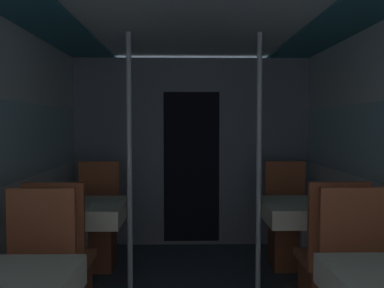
{
  "coord_description": "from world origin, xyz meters",
  "views": [
    {
      "loc": [
        -0.08,
        -0.87,
        1.41
      ],
      "look_at": [
        -0.02,
        2.42,
        1.25
      ],
      "focal_mm": 40.0,
      "sensor_mm": 36.0,
      "label": 1
    }
  ],
  "objects_px": {
    "dining_table_left_1": "(81,216)",
    "support_pole_left_1": "(129,163)",
    "dining_table_right_1": "(306,215)",
    "chair_left_far_1": "(97,236)",
    "chair_right_near_1": "(330,279)",
    "chair_left_near_1": "(61,281)",
    "chair_right_far_1": "(288,235)",
    "support_pole_right_1": "(259,163)"
  },
  "relations": [
    {
      "from": "dining_table_right_1",
      "to": "chair_right_far_1",
      "type": "distance_m",
      "value": 0.68
    },
    {
      "from": "dining_table_right_1",
      "to": "support_pole_right_1",
      "type": "bearing_deg",
      "value": 180.0
    },
    {
      "from": "dining_table_left_1",
      "to": "chair_right_far_1",
      "type": "distance_m",
      "value": 2.0
    },
    {
      "from": "chair_left_far_1",
      "to": "chair_right_near_1",
      "type": "xyz_separation_m",
      "value": [
        1.88,
        -1.2,
        0.0
      ]
    },
    {
      "from": "chair_right_near_1",
      "to": "support_pole_right_1",
      "type": "height_order",
      "value": "support_pole_right_1"
    },
    {
      "from": "support_pole_left_1",
      "to": "chair_right_far_1",
      "type": "bearing_deg",
      "value": 22.06
    },
    {
      "from": "chair_left_far_1",
      "to": "chair_left_near_1",
      "type": "bearing_deg",
      "value": 90.0
    },
    {
      "from": "chair_left_far_1",
      "to": "support_pole_right_1",
      "type": "distance_m",
      "value": 1.77
    },
    {
      "from": "dining_table_left_1",
      "to": "chair_right_near_1",
      "type": "height_order",
      "value": "chair_right_near_1"
    },
    {
      "from": "chair_right_near_1",
      "to": "support_pole_right_1",
      "type": "bearing_deg",
      "value": 123.82
    },
    {
      "from": "support_pole_right_1",
      "to": "chair_right_near_1",
      "type": "bearing_deg",
      "value": -56.18
    },
    {
      "from": "dining_table_left_1",
      "to": "chair_right_far_1",
      "type": "bearing_deg",
      "value": 17.68
    },
    {
      "from": "support_pole_left_1",
      "to": "chair_right_near_1",
      "type": "relative_size",
      "value": 2.1
    },
    {
      "from": "chair_left_near_1",
      "to": "chair_right_near_1",
      "type": "relative_size",
      "value": 1.0
    },
    {
      "from": "chair_left_near_1",
      "to": "chair_right_far_1",
      "type": "distance_m",
      "value": 2.23
    },
    {
      "from": "dining_table_left_1",
      "to": "support_pole_left_1",
      "type": "xyz_separation_m",
      "value": [
        0.4,
        0.0,
        0.43
      ]
    },
    {
      "from": "support_pole_right_1",
      "to": "support_pole_left_1",
      "type": "bearing_deg",
      "value": 180.0
    },
    {
      "from": "dining_table_left_1",
      "to": "chair_right_near_1",
      "type": "xyz_separation_m",
      "value": [
        1.88,
        -0.6,
        -0.33
      ]
    },
    {
      "from": "dining_table_left_1",
      "to": "chair_left_near_1",
      "type": "height_order",
      "value": "chair_left_near_1"
    },
    {
      "from": "chair_right_near_1",
      "to": "chair_right_far_1",
      "type": "xyz_separation_m",
      "value": [
        -0.0,
        1.2,
        0.0
      ]
    },
    {
      "from": "chair_left_near_1",
      "to": "support_pole_left_1",
      "type": "relative_size",
      "value": 0.48
    },
    {
      "from": "chair_left_near_1",
      "to": "dining_table_right_1",
      "type": "height_order",
      "value": "chair_left_near_1"
    },
    {
      "from": "support_pole_left_1",
      "to": "dining_table_right_1",
      "type": "distance_m",
      "value": 1.54
    },
    {
      "from": "dining_table_left_1",
      "to": "dining_table_right_1",
      "type": "bearing_deg",
      "value": 0.0
    },
    {
      "from": "dining_table_left_1",
      "to": "chair_right_near_1",
      "type": "distance_m",
      "value": 2.0
    },
    {
      "from": "chair_left_near_1",
      "to": "chair_right_far_1",
      "type": "height_order",
      "value": "same"
    },
    {
      "from": "dining_table_left_1",
      "to": "chair_left_near_1",
      "type": "bearing_deg",
      "value": -90.0
    },
    {
      "from": "chair_left_far_1",
      "to": "chair_right_far_1",
      "type": "xyz_separation_m",
      "value": [
        1.88,
        0.0,
        0.0
      ]
    },
    {
      "from": "chair_left_near_1",
      "to": "support_pole_right_1",
      "type": "bearing_deg",
      "value": 22.06
    },
    {
      "from": "chair_left_near_1",
      "to": "chair_left_far_1",
      "type": "xyz_separation_m",
      "value": [
        0.0,
        1.2,
        0.0
      ]
    },
    {
      "from": "chair_left_far_1",
      "to": "chair_right_far_1",
      "type": "distance_m",
      "value": 1.88
    },
    {
      "from": "chair_left_far_1",
      "to": "support_pole_left_1",
      "type": "relative_size",
      "value": 0.48
    },
    {
      "from": "dining_table_left_1",
      "to": "chair_left_far_1",
      "type": "bearing_deg",
      "value": 90.0
    },
    {
      "from": "chair_left_far_1",
      "to": "chair_right_near_1",
      "type": "height_order",
      "value": "same"
    },
    {
      "from": "support_pole_left_1",
      "to": "chair_right_far_1",
      "type": "relative_size",
      "value": 2.1
    },
    {
      "from": "chair_right_far_1",
      "to": "dining_table_left_1",
      "type": "bearing_deg",
      "value": 17.68
    },
    {
      "from": "chair_right_near_1",
      "to": "support_pole_right_1",
      "type": "distance_m",
      "value": 1.05
    },
    {
      "from": "chair_left_near_1",
      "to": "chair_right_near_1",
      "type": "distance_m",
      "value": 1.88
    },
    {
      "from": "chair_left_near_1",
      "to": "chair_left_far_1",
      "type": "distance_m",
      "value": 1.2
    },
    {
      "from": "dining_table_left_1",
      "to": "dining_table_right_1",
      "type": "xyz_separation_m",
      "value": [
        1.88,
        0.0,
        0.0
      ]
    },
    {
      "from": "dining_table_right_1",
      "to": "support_pole_left_1",
      "type": "bearing_deg",
      "value": 180.0
    },
    {
      "from": "support_pole_left_1",
      "to": "chair_right_near_1",
      "type": "bearing_deg",
      "value": -22.06
    }
  ]
}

